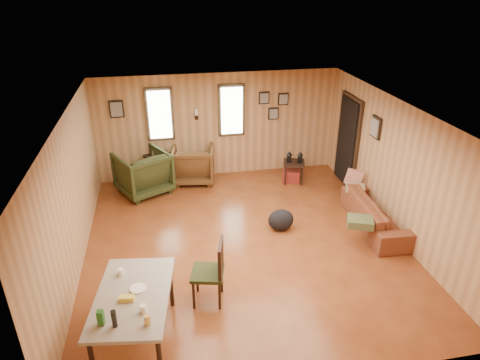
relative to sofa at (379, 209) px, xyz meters
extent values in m
cube|color=brown|center=(-2.57, -0.05, -0.39)|extent=(5.50, 6.00, 0.02)
cube|color=#997C5B|center=(-2.57, -0.05, 2.03)|extent=(5.50, 6.00, 0.02)
cube|color=tan|center=(-2.57, 2.96, 0.82)|extent=(5.50, 0.02, 2.40)
cube|color=tan|center=(-2.57, -3.06, 0.82)|extent=(5.50, 0.02, 2.40)
cube|color=tan|center=(-5.33, -0.05, 0.82)|extent=(0.02, 6.00, 2.40)
cube|color=tan|center=(0.19, -0.05, 0.82)|extent=(0.02, 6.00, 2.40)
cube|color=black|center=(-3.87, 2.92, 1.17)|extent=(0.60, 0.05, 1.20)
cube|color=#E0F2D1|center=(-3.87, 2.88, 1.17)|extent=(0.48, 0.04, 1.06)
cube|color=black|center=(-2.27, 2.92, 1.17)|extent=(0.60, 0.05, 1.20)
cube|color=#E0F2D1|center=(-2.27, 2.88, 1.17)|extent=(0.48, 0.04, 1.06)
cube|color=black|center=(-3.07, 2.90, 1.07)|extent=(0.07, 0.05, 0.12)
cylinder|color=silver|center=(-3.07, 2.84, 1.20)|extent=(0.07, 0.07, 0.14)
cube|color=black|center=(0.15, 1.90, 0.62)|extent=(0.06, 1.00, 2.05)
cube|color=black|center=(0.11, 1.90, 0.62)|extent=(0.04, 0.82, 1.90)
cube|color=black|center=(-1.52, 2.92, 1.42)|extent=(0.24, 0.04, 0.28)
cube|color=#9E998C|center=(-1.52, 2.89, 1.42)|extent=(0.19, 0.02, 0.22)
cube|color=black|center=(-1.07, 2.92, 1.37)|extent=(0.24, 0.04, 0.28)
cube|color=#9E998C|center=(-1.07, 2.89, 1.37)|extent=(0.19, 0.02, 0.22)
cube|color=black|center=(-1.29, 2.92, 1.04)|extent=(0.24, 0.04, 0.28)
cube|color=#9E998C|center=(-1.29, 2.89, 1.04)|extent=(0.19, 0.02, 0.22)
cube|color=black|center=(-4.77, 2.92, 1.34)|extent=(0.30, 0.04, 0.38)
cube|color=#9E998C|center=(-4.77, 2.89, 1.34)|extent=(0.24, 0.02, 0.31)
cube|color=black|center=(0.15, 0.80, 1.32)|extent=(0.04, 0.34, 0.42)
cube|color=#9E998C|center=(0.12, 0.80, 1.32)|extent=(0.02, 0.27, 0.34)
imported|color=brown|center=(0.00, 0.00, 0.00)|extent=(0.70, 1.98, 0.76)
imported|color=#533519|center=(-3.21, 2.65, 0.09)|extent=(1.02, 0.97, 0.93)
imported|color=#2B3216|center=(-4.33, 2.28, 0.13)|extent=(1.32, 1.29, 1.03)
cube|color=black|center=(-3.94, 2.76, 0.23)|extent=(0.77, 0.74, 0.04)
cube|color=black|center=(-3.94, 2.76, -0.18)|extent=(0.70, 0.67, 0.03)
cylinder|color=black|center=(-4.10, 2.46, -0.08)|extent=(0.06, 0.06, 0.60)
cylinder|color=black|center=(-3.62, 2.65, -0.08)|extent=(0.06, 0.06, 0.60)
cylinder|color=black|center=(-4.26, 2.87, -0.08)|extent=(0.06, 0.06, 0.60)
cylinder|color=black|center=(-3.79, 3.06, -0.08)|extent=(0.06, 0.06, 0.60)
cube|color=brown|center=(-4.07, 2.71, 0.32)|extent=(0.11, 0.06, 0.14)
cube|color=brown|center=(-3.84, 2.80, 0.32)|extent=(0.10, 0.06, 0.13)
cube|color=black|center=(-0.97, 2.17, 0.09)|extent=(0.58, 0.58, 0.04)
cylinder|color=black|center=(-1.20, 2.05, -0.15)|extent=(0.04, 0.04, 0.47)
cylinder|color=black|center=(-0.84, 1.94, -0.15)|extent=(0.04, 0.04, 0.47)
cylinder|color=black|center=(-1.10, 2.41, -0.15)|extent=(0.04, 0.04, 0.47)
cylinder|color=black|center=(-0.74, 2.30, -0.15)|extent=(0.04, 0.04, 0.47)
cube|color=black|center=(-1.09, 2.21, 0.19)|extent=(0.13, 0.13, 0.17)
cone|color=black|center=(-1.09, 2.21, 0.32)|extent=(0.17, 0.17, 0.09)
cube|color=black|center=(-0.85, 2.14, 0.19)|extent=(0.13, 0.13, 0.17)
cone|color=black|center=(-0.85, 2.14, 0.32)|extent=(0.17, 0.17, 0.09)
cube|color=maroon|center=(-1.02, 2.19, -0.24)|extent=(0.46, 0.39, 0.28)
ellipsoid|color=black|center=(-1.82, 0.24, -0.17)|extent=(0.57, 0.50, 0.41)
cube|color=#454D2B|center=(-0.64, -0.53, 0.11)|extent=(0.52, 0.47, 0.14)
cube|color=#B62B1B|center=(-0.08, 0.97, 0.20)|extent=(0.39, 0.23, 0.38)
cube|color=gray|center=(-0.16, 0.72, 0.09)|extent=(0.44, 0.39, 0.11)
cube|color=gray|center=(-4.38, -2.01, 0.36)|extent=(1.10, 1.61, 0.05)
cylinder|color=black|center=(-4.10, -2.71, -0.02)|extent=(0.07, 0.07, 0.72)
cylinder|color=black|center=(-4.66, -1.32, -0.02)|extent=(0.07, 0.07, 0.72)
cylinder|color=black|center=(-3.91, -1.43, -0.02)|extent=(0.07, 0.07, 0.72)
cylinder|color=white|center=(-4.24, -2.34, 0.43)|extent=(0.09, 0.09, 0.09)
cylinder|color=white|center=(-4.54, -1.59, 0.43)|extent=(0.09, 0.09, 0.09)
cube|color=#246223|center=(-4.70, -2.45, 0.48)|extent=(0.08, 0.08, 0.19)
cylinder|color=black|center=(-4.55, -2.51, 0.49)|extent=(0.07, 0.07, 0.22)
cylinder|color=#D0AE52|center=(-4.19, -2.54, 0.44)|extent=(0.08, 0.08, 0.12)
cylinder|color=white|center=(-4.32, -1.92, 0.39)|extent=(0.23, 0.23, 0.02)
cube|color=yellow|center=(-4.44, -2.11, 0.41)|extent=(0.19, 0.10, 0.06)
cube|color=#2B3216|center=(-3.39, -1.41, 0.11)|extent=(0.55, 0.55, 0.05)
cube|color=black|center=(-3.20, -1.46, 0.38)|extent=(0.14, 0.43, 0.50)
cylinder|color=black|center=(-3.61, -1.55, -0.14)|extent=(0.05, 0.05, 0.48)
cylinder|color=black|center=(-3.25, -1.63, -0.14)|extent=(0.05, 0.05, 0.48)
cylinder|color=black|center=(-3.52, -1.19, -0.14)|extent=(0.05, 0.05, 0.48)
cylinder|color=black|center=(-3.16, -1.28, -0.14)|extent=(0.05, 0.05, 0.48)
camera|label=1|loc=(-3.86, -6.32, 3.95)|focal=32.00mm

